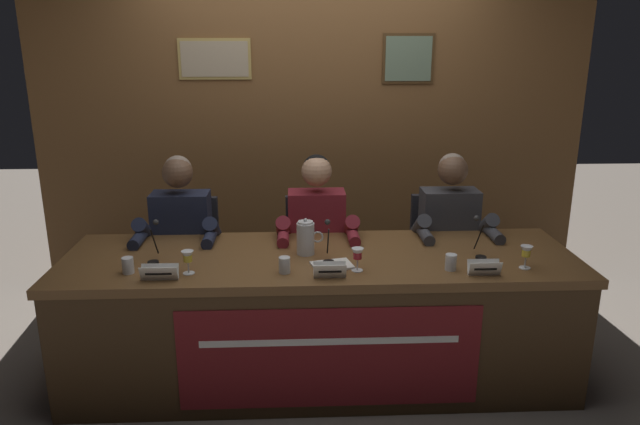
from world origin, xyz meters
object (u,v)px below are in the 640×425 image
(chair_right, at_px, (441,264))
(water_cup_right, at_px, (451,263))
(panelist_left, at_px, (180,239))
(conference_table, at_px, (321,303))
(nameplate_center, at_px, (330,270))
(microphone_center, at_px, (328,249))
(nameplate_left, at_px, (159,273))
(panelist_center, at_px, (317,237))
(juice_glass_center, at_px, (358,255))
(chair_left, at_px, (188,269))
(water_cup_left, at_px, (128,266))
(nameplate_right, at_px, (484,268))
(microphone_left, at_px, (154,249))
(chair_center, at_px, (316,267))
(document_stack_center, at_px, (332,265))
(microphone_right, at_px, (479,244))
(juice_glass_left, at_px, (188,258))
(juice_glass_right, at_px, (526,253))
(water_pitcher_central, at_px, (306,238))
(water_cup_center, at_px, (285,266))

(chair_right, xyz_separation_m, water_cup_right, (-0.18, -0.86, 0.35))
(panelist_left, bearing_deg, conference_table, -31.52)
(nameplate_center, xyz_separation_m, microphone_center, (0.00, 0.23, 0.03))
(nameplate_left, relative_size, nameplate_center, 1.14)
(panelist_center, height_order, juice_glass_center, panelist_center)
(chair_left, relative_size, water_cup_right, 10.67)
(water_cup_left, bearing_deg, panelist_center, 32.27)
(nameplate_right, relative_size, water_cup_right, 1.95)
(chair_left, bearing_deg, panelist_center, -13.11)
(nameplate_left, height_order, microphone_left, microphone_left)
(chair_center, height_order, nameplate_center, chair_center)
(microphone_left, relative_size, document_stack_center, 0.90)
(nameplate_center, bearing_deg, microphone_center, 88.80)
(microphone_left, height_order, microphone_right, same)
(chair_center, bearing_deg, microphone_left, -143.05)
(chair_center, bearing_deg, microphone_right, -37.79)
(conference_table, distance_m, juice_glass_left, 0.78)
(nameplate_left, bearing_deg, chair_left, 92.14)
(juice_glass_center, relative_size, nameplate_right, 0.75)
(panelist_left, relative_size, document_stack_center, 5.15)
(microphone_center, bearing_deg, juice_glass_right, -7.74)
(juice_glass_center, distance_m, water_cup_right, 0.49)
(nameplate_right, xyz_separation_m, water_cup_right, (-0.15, 0.08, -0.00))
(nameplate_left, relative_size, water_cup_right, 2.21)
(juice_glass_left, height_order, chair_right, chair_right)
(nameplate_center, bearing_deg, microphone_left, 164.31)
(panelist_left, bearing_deg, microphone_left, -95.38)
(panelist_left, xyz_separation_m, nameplate_center, (0.89, -0.74, 0.08))
(nameplate_left, xyz_separation_m, chair_center, (0.82, 0.93, -0.35))
(water_cup_right, xyz_separation_m, water_pitcher_central, (-0.75, 0.27, 0.06))
(document_stack_center, bearing_deg, chair_right, 44.47)
(chair_left, relative_size, juice_glass_left, 7.31)
(nameplate_left, distance_m, microphone_right, 1.72)
(chair_right, xyz_separation_m, nameplate_right, (-0.03, -0.94, 0.35))
(microphone_center, bearing_deg, panelist_center, 94.44)
(document_stack_center, bearing_deg, juice_glass_right, -4.03)
(conference_table, xyz_separation_m, microphone_right, (0.88, 0.04, 0.32))
(microphone_center, xyz_separation_m, water_cup_right, (0.64, -0.15, -0.04))
(juice_glass_left, relative_size, microphone_center, 0.57)
(panelist_left, relative_size, microphone_right, 5.71)
(document_stack_center, bearing_deg, juice_glass_center, -28.00)
(panelist_left, relative_size, nameplate_left, 6.58)
(juice_glass_center, relative_size, water_cup_center, 1.46)
(water_cup_right, bearing_deg, panelist_left, 156.62)
(water_cup_right, bearing_deg, juice_glass_left, 179.62)
(chair_right, bearing_deg, chair_left, 180.00)
(conference_table, relative_size, water_cup_left, 33.78)
(microphone_left, xyz_separation_m, chair_right, (1.76, 0.68, -0.39))
(conference_table, relative_size, water_pitcher_central, 13.67)
(conference_table, xyz_separation_m, document_stack_center, (0.06, -0.06, 0.25))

